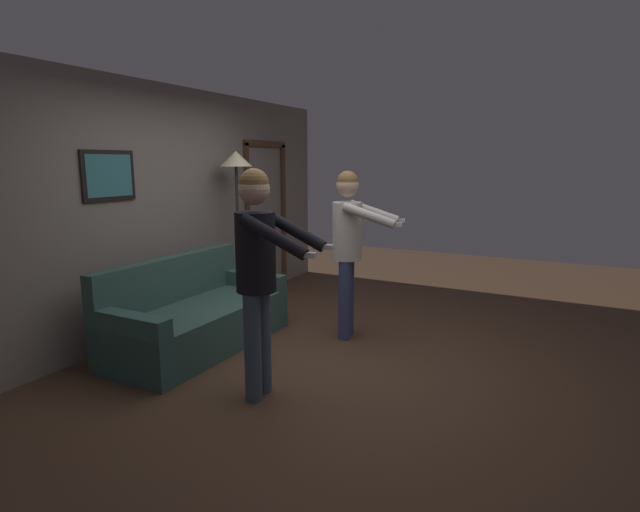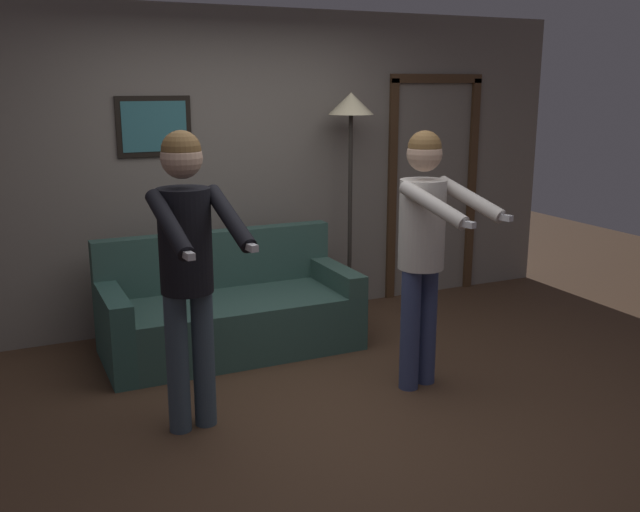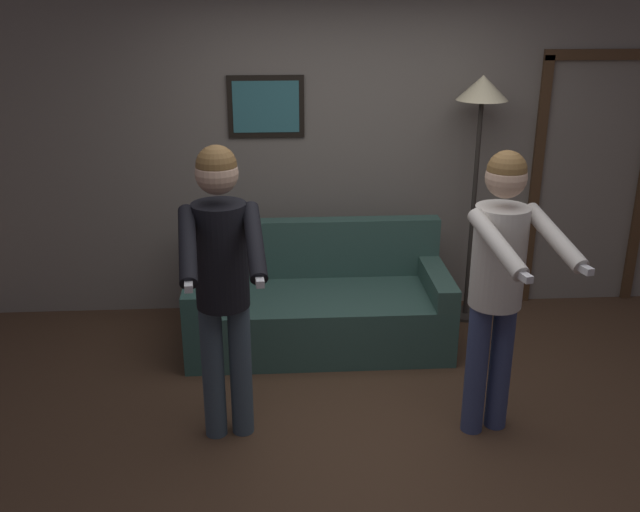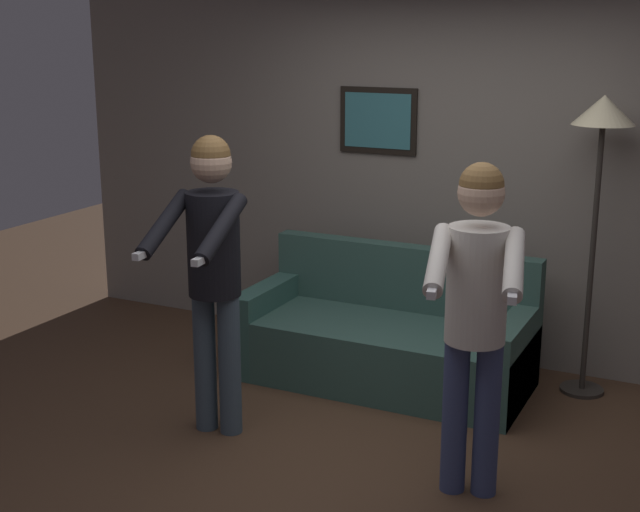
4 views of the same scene
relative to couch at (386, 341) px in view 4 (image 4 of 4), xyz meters
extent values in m
plane|color=#4D3524|center=(0.29, -1.20, -0.28)|extent=(12.00, 12.00, 0.00)
cube|color=gray|center=(0.29, 0.70, 1.02)|extent=(6.40, 0.06, 2.60)
cube|color=black|center=(-0.36, 0.66, 1.39)|extent=(0.58, 0.02, 0.47)
cube|color=teal|center=(-0.36, 0.64, 1.39)|extent=(0.50, 0.01, 0.39)
cube|color=#36574E|center=(0.00, -0.04, -0.07)|extent=(1.90, 0.85, 0.42)
cube|color=#36574E|center=(0.00, 0.31, 0.37)|extent=(1.90, 0.14, 0.45)
cube|color=#335A51|center=(-0.87, -0.04, 0.01)|extent=(0.16, 0.85, 0.58)
cube|color=#38584E|center=(0.87, -0.04, 0.01)|extent=(0.16, 0.85, 0.58)
cylinder|color=#332D28|center=(1.23, 0.39, -0.27)|extent=(0.28, 0.28, 0.02)
cylinder|color=#332D28|center=(1.23, 0.39, 0.61)|extent=(0.04, 0.04, 1.72)
cone|color=#F9EAB7|center=(1.23, 0.39, 1.56)|extent=(0.38, 0.38, 0.18)
cylinder|color=#3E505E|center=(-0.68, -1.15, 0.14)|extent=(0.13, 0.13, 0.84)
cylinder|color=#3E505E|center=(-0.52, -1.14, 0.14)|extent=(0.13, 0.13, 0.84)
cylinder|color=black|center=(-0.60, -1.15, 0.86)|extent=(0.30, 0.30, 0.60)
sphere|color=#D8AD8E|center=(-0.60, -1.15, 1.32)|extent=(0.23, 0.23, 0.23)
sphere|color=brown|center=(-0.60, -1.15, 1.36)|extent=(0.22, 0.22, 0.22)
cylinder|color=black|center=(-0.75, -1.40, 1.01)|extent=(0.14, 0.52, 0.31)
cube|color=white|center=(-0.72, -1.63, 0.90)|extent=(0.06, 0.15, 0.04)
cylinder|color=black|center=(-0.41, -1.36, 1.01)|extent=(0.14, 0.52, 0.31)
cube|color=white|center=(-0.38, -1.60, 0.90)|extent=(0.06, 0.15, 0.04)
cylinder|color=#3A4673|center=(0.86, -1.21, 0.13)|extent=(0.13, 0.13, 0.82)
cylinder|color=#3A4673|center=(1.02, -1.17, 0.13)|extent=(0.13, 0.13, 0.82)
cylinder|color=silver|center=(0.94, -1.19, 0.83)|extent=(0.30, 0.30, 0.58)
sphere|color=#D8AD8E|center=(0.94, -1.19, 1.29)|extent=(0.23, 0.23, 0.23)
sphere|color=brown|center=(0.94, -1.19, 1.33)|extent=(0.21, 0.21, 0.21)
cylinder|color=silver|center=(0.83, -1.47, 1.01)|extent=(0.21, 0.52, 0.25)
cube|color=white|center=(0.89, -1.70, 0.93)|extent=(0.07, 0.16, 0.04)
cylinder|color=silver|center=(1.16, -1.39, 1.01)|extent=(0.21, 0.52, 0.25)
cube|color=white|center=(1.22, -1.62, 0.93)|extent=(0.07, 0.16, 0.04)
camera|label=1|loc=(-3.60, -3.25, 1.52)|focal=28.00mm
camera|label=2|loc=(-1.56, -5.00, 1.72)|focal=40.00mm
camera|label=3|loc=(-0.29, -4.83, 2.23)|focal=40.00mm
camera|label=4|loc=(2.08, -5.24, 2.06)|focal=50.00mm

